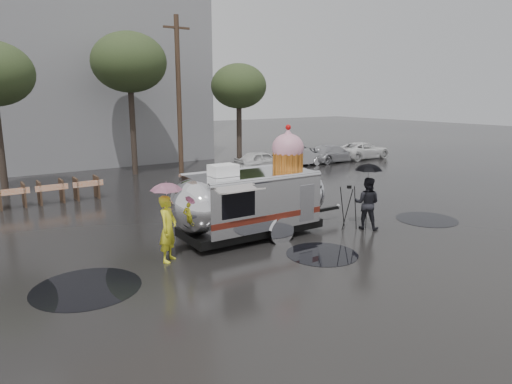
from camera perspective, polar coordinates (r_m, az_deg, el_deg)
ground at (r=14.93m, az=5.16°, el=-6.00°), size 120.00×120.00×0.00m
puddles at (r=14.92m, az=2.25°, el=-5.95°), size 14.68×8.22×0.01m
grey_building at (r=35.33m, az=-26.88°, el=13.93°), size 22.00×12.00×13.00m
utility_pole at (r=27.47m, az=-9.63°, el=11.97°), size 1.60×0.28×9.00m
tree_mid at (r=27.50m, az=-15.57°, el=15.29°), size 4.20×4.20×8.03m
tree_right at (r=28.27m, az=-2.16°, el=13.01°), size 3.36×3.36×6.42m
barricade_row at (r=21.57m, az=-24.27°, el=0.07°), size 4.30×0.80×1.00m
parked_cars at (r=31.23m, az=7.94°, el=4.85°), size 13.20×1.90×1.50m
airstream_trailer at (r=14.94m, az=-0.35°, el=-0.74°), size 6.91×2.64×3.72m
person_left at (r=13.03m, az=-10.94°, el=-4.54°), size 0.81×0.80×1.90m
umbrella_pink at (r=12.79m, az=-11.11°, el=-0.36°), size 1.09×1.09×2.29m
person_right at (r=16.33m, az=13.70°, el=-1.38°), size 0.89×1.00×1.83m
umbrella_black at (r=16.12m, az=13.88°, el=2.18°), size 1.16×1.16×2.34m
tripod at (r=16.22m, az=11.49°, el=-1.33°), size 0.63×0.59×1.55m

